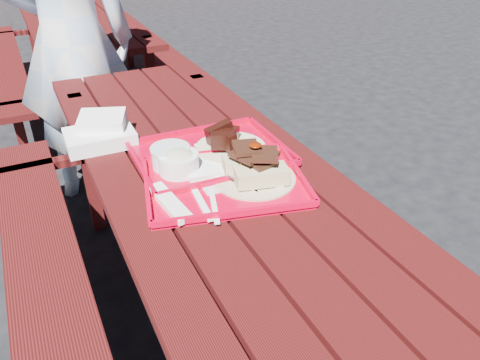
{
  "coord_description": "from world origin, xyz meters",
  "views": [
    {
      "loc": [
        -0.51,
        -1.19,
        1.52
      ],
      "look_at": [
        0.0,
        -0.15,
        0.82
      ],
      "focal_mm": 35.0,
      "sensor_mm": 36.0,
      "label": 1
    }
  ],
  "objects_px": {
    "picnic_table_far": "(79,37)",
    "far_tray": "(209,153)",
    "near_tray": "(223,172)",
    "picnic_table_near": "(221,224)",
    "person": "(71,41)"
  },
  "relations": [
    {
      "from": "picnic_table_near",
      "to": "picnic_table_far",
      "type": "bearing_deg",
      "value": 90.0
    },
    {
      "from": "near_tray",
      "to": "person",
      "type": "xyz_separation_m",
      "value": [
        -0.22,
        1.41,
        0.1
      ]
    },
    {
      "from": "far_tray",
      "to": "near_tray",
      "type": "bearing_deg",
      "value": -96.45
    },
    {
      "from": "person",
      "to": "picnic_table_far",
      "type": "bearing_deg",
      "value": -87.14
    },
    {
      "from": "picnic_table_near",
      "to": "near_tray",
      "type": "bearing_deg",
      "value": -96.42
    },
    {
      "from": "picnic_table_near",
      "to": "picnic_table_far",
      "type": "relative_size",
      "value": 1.0
    },
    {
      "from": "picnic_table_far",
      "to": "far_tray",
      "type": "relative_size",
      "value": 4.67
    },
    {
      "from": "picnic_table_near",
      "to": "near_tray",
      "type": "distance_m",
      "value": 0.23
    },
    {
      "from": "picnic_table_far",
      "to": "near_tray",
      "type": "height_order",
      "value": "near_tray"
    },
    {
      "from": "picnic_table_far",
      "to": "near_tray",
      "type": "xyz_separation_m",
      "value": [
        -0.0,
        -2.84,
        0.23
      ]
    },
    {
      "from": "picnic_table_near",
      "to": "near_tray",
      "type": "height_order",
      "value": "near_tray"
    },
    {
      "from": "near_tray",
      "to": "far_tray",
      "type": "height_order",
      "value": "near_tray"
    },
    {
      "from": "far_tray",
      "to": "picnic_table_near",
      "type": "bearing_deg",
      "value": -96.46
    },
    {
      "from": "picnic_table_near",
      "to": "picnic_table_far",
      "type": "xyz_separation_m",
      "value": [
        0.0,
        2.8,
        0.0
      ]
    },
    {
      "from": "picnic_table_far",
      "to": "far_tray",
      "type": "distance_m",
      "value": 2.69
    }
  ]
}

